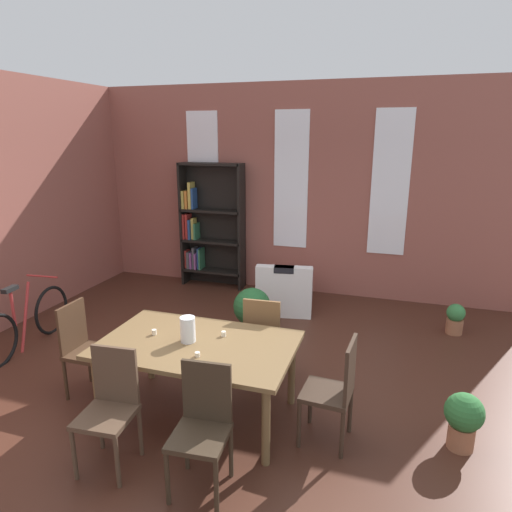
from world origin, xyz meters
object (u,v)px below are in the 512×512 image
dining_chair_near_right (203,423)px  bicycle_second (26,323)px  dining_table (198,350)px  dining_chair_near_left (110,404)px  armchair_white (285,292)px  potted_plant_window (463,418)px  potted_plant_corner (455,318)px  potted_plant_by_shelf (252,309)px  dining_chair_head_left (84,346)px  bookshelf_tall (208,226)px  vase_on_table (188,329)px  dining_chair_far_right (264,336)px  dining_chair_head_right (335,388)px

dining_chair_near_right → bicycle_second: dining_chair_near_right is taller
dining_table → dining_chair_near_left: bearing=-117.5°
armchair_white → potted_plant_window: bearing=-49.8°
dining_chair_near_right → armchair_white: 3.57m
potted_plant_window → bicycle_second: bearing=175.7°
potted_plant_corner → armchair_white: bearing=176.5°
dining_chair_near_left → potted_plant_by_shelf: bearing=82.9°
potted_plant_by_shelf → dining_table: bearing=-87.6°
armchair_white → bicycle_second: (-2.71, -2.18, 0.05)m
dining_chair_head_left → bookshelf_tall: bearing=92.9°
dining_table → bicycle_second: 2.67m
vase_on_table → potted_plant_corner: vase_on_table is taller
bookshelf_tall → potted_plant_by_shelf: bearing=-51.4°
bookshelf_tall → bicycle_second: 3.20m
dining_chair_far_right → potted_plant_corner: dining_chair_far_right is taller
dining_chair_head_left → vase_on_table: bearing=-0.0°
dining_chair_far_right → potted_plant_by_shelf: bearing=114.4°
bookshelf_tall → potted_plant_window: 4.99m
dining_chair_far_right → dining_chair_head_right: (0.85, -0.77, 0.00)m
dining_chair_near_left → potted_plant_corner: (2.87, 3.41, -0.30)m
dining_chair_near_left → bookshelf_tall: (-1.02, 4.27, 0.53)m
dining_chair_far_right → potted_plant_by_shelf: 1.16m
bicycle_second → potted_plant_window: bearing=-4.3°
dining_chair_head_left → bicycle_second: dining_chair_head_left is taller
dining_chair_head_right → potted_plant_by_shelf: dining_chair_head_right is taller
dining_chair_far_right → bicycle_second: size_ratio=0.59×
dining_chair_head_right → potted_plant_by_shelf: bearing=126.0°
dining_table → vase_on_table: vase_on_table is taller
bicycle_second → potted_plant_window: size_ratio=3.20×
potted_plant_by_shelf → vase_on_table: bearing=-90.4°
dining_chair_head_right → dining_chair_near_right: bearing=-138.5°
potted_plant_corner → potted_plant_window: potted_plant_window is taller
vase_on_table → dining_chair_near_right: (0.48, -0.77, -0.34)m
dining_chair_far_right → dining_chair_near_right: same height
dining_chair_near_left → dining_chair_near_right: size_ratio=1.00×
bookshelf_tall → armchair_white: bearing=-24.9°
dining_chair_head_right → potted_plant_window: dining_chair_head_right is taller
armchair_white → potted_plant_window: 3.33m
armchair_white → potted_plant_by_shelf: (-0.20, -0.97, 0.07)m
bookshelf_tall → potted_plant_corner: bookshelf_tall is taller
potted_plant_by_shelf → dining_chair_far_right: bearing=-65.6°
dining_chair_near_right → potted_plant_corner: 4.00m
vase_on_table → armchair_white: vase_on_table is taller
bookshelf_tall → potted_plant_by_shelf: bookshelf_tall is taller
dining_chair_head_left → dining_chair_near_left: size_ratio=1.00×
dining_table → dining_chair_far_right: dining_chair_far_right is taller
vase_on_table → potted_plant_by_shelf: (0.01, 1.82, -0.50)m
bicycle_second → potted_plant_by_shelf: bicycle_second is taller
dining_table → potted_plant_by_shelf: 1.84m
dining_chair_near_right → bicycle_second: (-2.97, 1.37, -0.19)m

